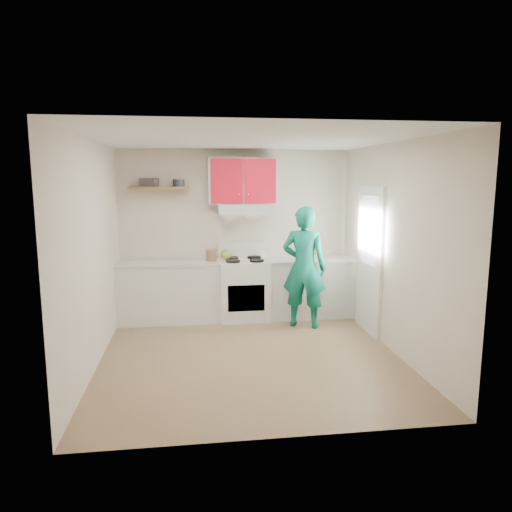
{
  "coord_description": "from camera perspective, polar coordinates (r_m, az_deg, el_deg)",
  "views": [
    {
      "loc": [
        -0.67,
        -5.49,
        2.15
      ],
      "look_at": [
        0.15,
        0.55,
        1.15
      ],
      "focal_mm": 33.01,
      "sensor_mm": 36.0,
      "label": 1
    }
  ],
  "objects": [
    {
      "name": "ceiling",
      "position": [
        5.55,
        -0.8,
        13.96
      ],
      "size": [
        3.6,
        3.8,
        0.04
      ],
      "primitive_type": "cube",
      "color": "white",
      "rests_on": "floor"
    },
    {
      "name": "right_wall",
      "position": [
        6.08,
        16.33,
        0.9
      ],
      "size": [
        0.04,
        3.8,
        2.6
      ],
      "primitive_type": "cube",
      "color": "beige",
      "rests_on": "floor"
    },
    {
      "name": "counter_right",
      "position": [
        7.51,
        6.44,
        -3.82
      ],
      "size": [
        1.32,
        0.6,
        0.9
      ],
      "primitive_type": "cube",
      "color": "silver",
      "rests_on": "floor"
    },
    {
      "name": "back_wall",
      "position": [
        7.47,
        -2.53,
        2.78
      ],
      "size": [
        3.6,
        0.04,
        2.6
      ],
      "primitive_type": "cube",
      "color": "beige",
      "rests_on": "floor"
    },
    {
      "name": "silicone_mat",
      "position": [
        7.56,
        9.27,
        -0.3
      ],
      "size": [
        0.35,
        0.31,
        0.01
      ],
      "primitive_type": "cube",
      "rotation": [
        0.0,
        0.0,
        0.15
      ],
      "color": "red",
      "rests_on": "counter_right"
    },
    {
      "name": "tin",
      "position": [
        7.28,
        -9.35,
        8.74
      ],
      "size": [
        0.21,
        0.21,
        0.11
      ],
      "primitive_type": "cylinder",
      "rotation": [
        0.0,
        0.0,
        -0.25
      ],
      "color": "#333D4C",
      "rests_on": "shelf"
    },
    {
      "name": "shelf",
      "position": [
        7.26,
        -11.63,
        8.1
      ],
      "size": [
        0.9,
        0.3,
        0.04
      ],
      "primitive_type": "cube",
      "color": "brown",
      "rests_on": "back_wall"
    },
    {
      "name": "door",
      "position": [
        6.75,
        13.63,
        -0.54
      ],
      "size": [
        0.05,
        0.85,
        2.05
      ],
      "primitive_type": "cube",
      "color": "white",
      "rests_on": "floor"
    },
    {
      "name": "crock",
      "position": [
        7.18,
        -5.44,
        0.02
      ],
      "size": [
        0.16,
        0.16,
        0.19
      ],
      "primitive_type": "cylinder",
      "rotation": [
        0.0,
        0.0,
        -0.01
      ],
      "color": "brown",
      "rests_on": "counter_left"
    },
    {
      "name": "person",
      "position": [
        6.85,
        5.86,
        -1.35
      ],
      "size": [
        0.77,
        0.66,
        1.77
      ],
      "primitive_type": "imported",
      "rotation": [
        0.0,
        0.0,
        2.71
      ],
      "color": "#0D755D",
      "rests_on": "floor"
    },
    {
      "name": "counter_left",
      "position": [
        7.3,
        -10.45,
        -4.3
      ],
      "size": [
        1.52,
        0.6,
        0.9
      ],
      "primitive_type": "cube",
      "color": "silver",
      "rests_on": "floor"
    },
    {
      "name": "books",
      "position": [
        7.28,
        -12.82,
        8.71
      ],
      "size": [
        0.29,
        0.25,
        0.13
      ],
      "primitive_type": "cube",
      "rotation": [
        0.0,
        0.0,
        -0.33
      ],
      "color": "#494043",
      "rests_on": "shelf"
    },
    {
      "name": "door_glass",
      "position": [
        6.68,
        13.55,
        3.04
      ],
      "size": [
        0.01,
        0.55,
        0.95
      ],
      "primitive_type": "cube",
      "color": "white",
      "rests_on": "door"
    },
    {
      "name": "left_wall",
      "position": [
        5.67,
        -19.13,
        0.17
      ],
      "size": [
        0.04,
        3.8,
        2.6
      ],
      "primitive_type": "cube",
      "color": "beige",
      "rests_on": "floor"
    },
    {
      "name": "range_hood",
      "position": [
        7.23,
        -1.6,
        5.71
      ],
      "size": [
        0.76,
        0.44,
        0.15
      ],
      "primitive_type": "cube",
      "color": "silver",
      "rests_on": "back_wall"
    },
    {
      "name": "front_wall",
      "position": [
        3.75,
        2.75,
        -3.81
      ],
      "size": [
        3.6,
        0.04,
        2.6
      ],
      "primitive_type": "cube",
      "color": "beige",
      "rests_on": "floor"
    },
    {
      "name": "stove",
      "position": [
        7.31,
        -1.47,
        -4.06
      ],
      "size": [
        0.76,
        0.65,
        0.92
      ],
      "primitive_type": "cube",
      "color": "white",
      "rests_on": "floor"
    },
    {
      "name": "cutting_board",
      "position": [
        7.33,
        5.52,
        -0.47
      ],
      "size": [
        0.35,
        0.26,
        0.02
      ],
      "primitive_type": "cube",
      "rotation": [
        0.0,
        0.0,
        0.07
      ],
      "color": "olive",
      "rests_on": "counter_right"
    },
    {
      "name": "floor",
      "position": [
        5.94,
        -0.74,
        -11.93
      ],
      "size": [
        3.8,
        3.8,
        0.0
      ],
      "primitive_type": "plane",
      "color": "brown",
      "rests_on": "ground"
    },
    {
      "name": "upper_cabinets",
      "position": [
        7.27,
        -1.66,
        9.08
      ],
      "size": [
        1.02,
        0.33,
        0.7
      ],
      "primitive_type": "cube",
      "color": "#B71022",
      "rests_on": "back_wall"
    },
    {
      "name": "kettle",
      "position": [
        7.28,
        -3.64,
        0.15
      ],
      "size": [
        0.19,
        0.19,
        0.14
      ],
      "primitive_type": "ellipsoid",
      "rotation": [
        0.0,
        0.0,
        -0.15
      ],
      "color": "olive",
      "rests_on": "stove"
    }
  ]
}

